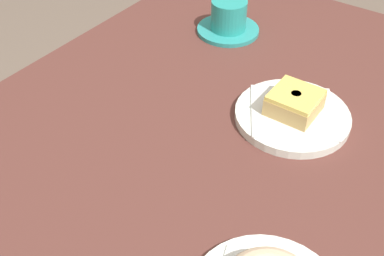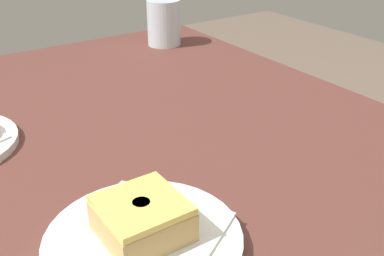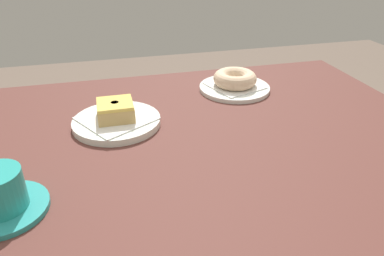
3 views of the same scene
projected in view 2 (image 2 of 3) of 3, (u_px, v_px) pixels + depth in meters
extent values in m
cube|color=brown|center=(168.00, 181.00, 0.62)|extent=(1.20, 0.82, 0.05)
cylinder|color=#4C3438|center=(173.00, 169.00, 1.35)|extent=(0.06, 0.06, 0.70)
cylinder|color=white|center=(144.00, 242.00, 0.47)|extent=(0.20, 0.20, 0.02)
cube|color=white|center=(143.00, 235.00, 0.46)|extent=(0.20, 0.20, 0.00)
cube|color=tan|center=(142.00, 221.00, 0.46)|extent=(0.08, 0.08, 0.03)
cube|color=#F2D35E|center=(141.00, 205.00, 0.45)|extent=(0.08, 0.08, 0.01)
cylinder|color=tan|center=(141.00, 203.00, 0.45)|extent=(0.02, 0.02, 0.00)
cylinder|color=silver|center=(164.00, 22.00, 1.07)|extent=(0.08, 0.08, 0.10)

